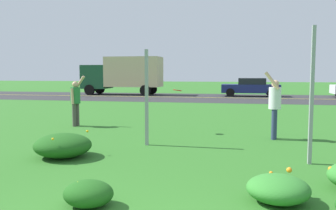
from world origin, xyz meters
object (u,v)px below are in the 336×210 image
Objects in this scene: sign_post_near_path at (147,98)px; frisbee_red at (177,90)px; sign_post_by_roadside at (312,96)px; box_truck_dark_green at (124,74)px; person_thrower_green_shirt at (76,99)px; person_catcher_white_shirt at (275,104)px; car_navy_center_right at (251,87)px.

sign_post_near_path is 2.08m from frisbee_red.
sign_post_by_roadside is at bearing -17.45° from sign_post_near_path.
sign_post_near_path is at bearing -69.77° from box_truck_dark_green.
sign_post_near_path is 8.92× the size of frisbee_red.
sign_post_near_path is 4.26m from person_thrower_green_shirt.
frisbee_red is at bearing 136.06° from sign_post_by_roadside.
person_thrower_green_shirt is at bearing 170.02° from person_catcher_white_shirt.
person_catcher_white_shirt is 21.51m from box_truck_dark_green.
sign_post_near_path is at bearing -155.39° from person_catcher_white_shirt.
sign_post_by_roadside is 8.08m from person_thrower_green_shirt.
person_thrower_green_shirt is 3.82m from frisbee_red.
person_catcher_white_shirt reaches higher than car_navy_center_right.
frisbee_red is at bearing -98.48° from car_navy_center_right.
box_truck_dark_green reaches higher than person_catcher_white_shirt.
sign_post_by_roadside is 2.78m from person_catcher_white_shirt.
person_thrower_green_shirt reaches higher than car_navy_center_right.
person_thrower_green_shirt is 6.42× the size of frisbee_red.
box_truck_dark_green is (-11.21, 21.33, 0.40)m from sign_post_by_roadside.
person_thrower_green_shirt is 0.93× the size of person_catcher_white_shirt.
person_thrower_green_shirt is at bearing -76.71° from box_truck_dark_green.
box_truck_dark_green is (-4.12, 17.46, 0.86)m from person_thrower_green_shirt.
person_thrower_green_shirt is 0.27× the size of box_truck_dark_green.
frisbee_red is 19.75m from box_truck_dark_green.
sign_post_near_path is 0.88× the size of sign_post_by_roadside.
sign_post_near_path is 3.65m from person_catcher_white_shirt.
sign_post_near_path is 1.29× the size of person_catcher_white_shirt.
sign_post_near_path is at bearing -102.40° from frisbee_red.
sign_post_near_path is at bearing -39.09° from person_thrower_green_shirt.
person_thrower_green_shirt reaches higher than frisbee_red.
person_catcher_white_shirt is (6.61, -1.16, 0.07)m from person_thrower_green_shirt.
person_thrower_green_shirt is 6.71m from person_catcher_white_shirt.
sign_post_near_path is 0.55× the size of car_navy_center_right.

